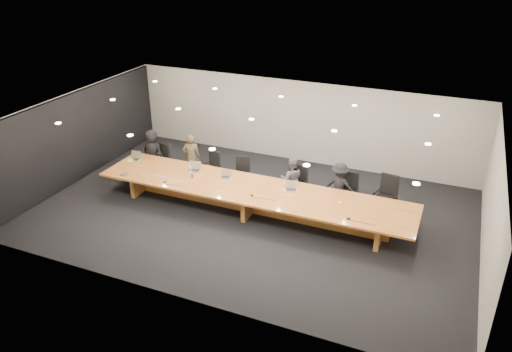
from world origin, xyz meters
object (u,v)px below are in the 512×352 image
Objects in this scene: conference_table at (252,196)px; mic_right at (348,218)px; chair_mid_left at (242,174)px; person_c at (291,179)px; chair_far_right at (385,196)px; av_box at (124,175)px; laptop_a at (134,156)px; chair_right at (348,191)px; laptop_b at (194,167)px; chair_far_left at (161,159)px; water_bottle at (190,169)px; chair_mid_right at (297,183)px; mic_left at (165,182)px; paper_cup_far at (340,203)px; person_b at (192,157)px; laptop_c at (225,174)px; paper_cup_near at (283,191)px; laptop_d at (291,186)px; mic_center at (252,195)px; chair_left at (210,168)px; amber_mug at (192,176)px; person_d at (340,186)px; person_a at (153,152)px.

mic_right is (2.86, -0.58, 0.24)m from conference_table.
chair_mid_left is 0.79× the size of person_c.
chair_far_right is 5.91× the size of av_box.
chair_mid_left is 3.19× the size of laptop_a.
chair_right is at bearing 12.50° from av_box.
chair_far_right is 5.57m from laptop_b.
water_bottle is at bearing -21.13° from chair_far_left.
chair_mid_right is 3.18m from water_bottle.
conference_table is 2.52m from mic_left.
paper_cup_far reaches higher than mic_right.
chair_mid_left is 8.83× the size of mic_right.
chair_right is 0.88× the size of chair_far_right.
person_b reaches higher than chair_mid_left.
laptop_a is 1.12× the size of laptop_c.
paper_cup_near is at bearing -4.01° from chair_far_left.
laptop_d is (2.02, -0.02, 0.01)m from laptop_c.
chair_far_left is 0.95× the size of chair_right.
chair_left is at bearing 142.98° from mic_center.
person_b is at bearing -170.53° from chair_far_right.
av_box is 1.91× the size of mic_left.
amber_mug reaches higher than mic_center.
person_c is at bearing 29.23° from mic_left.
chair_far_left is 4.55× the size of water_bottle.
water_bottle is at bearing 177.63° from paper_cup_far.
person_d is 13.20× the size of mic_left.
laptop_a is 1.62× the size of av_box.
chair_right is 0.69× the size of person_b.
person_a reaches higher than laptop_a.
chair_far_left is 0.76× the size of person_c.
laptop_b is at bearing 175.66° from paper_cup_far.
laptop_b is at bearing -168.09° from chair_right.
paper_cup_near is at bearing 143.08° from person_b.
laptop_b is at bearing 169.37° from conference_table.
water_bottle is 2.11× the size of mic_center.
laptop_d is 3.06× the size of mic_center.
amber_mug is at bearing -13.76° from laptop_a.
conference_table is 44.48× the size of av_box.
chair_left is 2.39m from laptop_a.
water_bottle is at bearing 178.06° from paper_cup_near.
amber_mug is at bearing 46.33° from mic_left.
amber_mug is (2.29, -0.39, -0.08)m from laptop_a.
paper_cup_near is 2.09m from mic_right.
chair_far_left is 5.94m from person_d.
conference_table is 76.07× the size of mic_right.
chair_mid_left reaches higher than mic_center.
person_b is 1.83m from mic_left.
paper_cup_far is at bearing 171.22° from person_a.
chair_mid_left is 3.57× the size of laptop_c.
chair_mid_right reaches higher than chair_far_left.
laptop_a is at bearing 6.78° from person_d.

